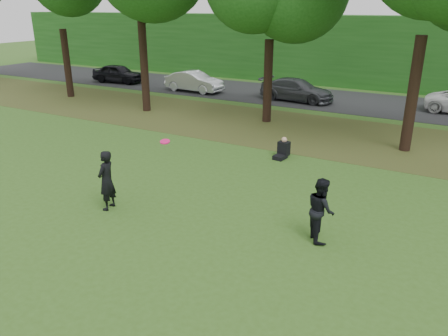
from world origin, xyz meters
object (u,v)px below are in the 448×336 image
frisbee (165,142)px  seated_person (283,150)px  player_right (321,209)px  player_left (106,180)px

frisbee → seated_person: size_ratio=0.45×
frisbee → seated_person: (0.85, 6.48, -1.96)m
frisbee → player_right: bearing=12.7°
frisbee → seated_person: bearing=82.5°
player_left → seated_person: size_ratio=2.17×
player_right → seated_person: 6.46m
player_left → seated_person: bearing=148.7°
player_left → player_right: 6.16m
player_left → frisbee: frisbee is taller
player_right → frisbee: frisbee is taller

